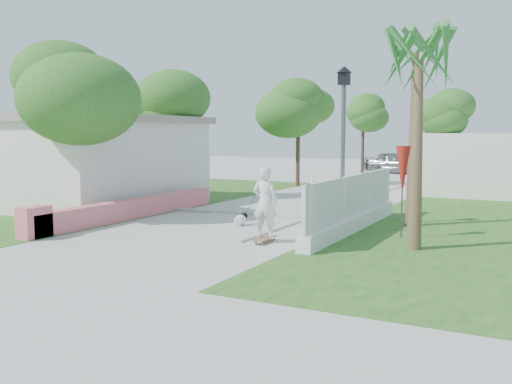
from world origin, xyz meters
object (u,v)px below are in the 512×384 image
Objects in this scene: bollard at (313,188)px; patio_umbrella at (403,171)px; street_lamp at (343,140)px; parked_car at (397,163)px; dog at (241,219)px; skateboarder at (253,204)px.

patio_umbrella is at bearing -50.09° from bollard.
patio_umbrella is at bearing -27.76° from street_lamp.
patio_umbrella is (4.60, -5.50, 1.10)m from bollard.
bollard is at bearing -164.63° from parked_car.
parked_car is (-0.91, 16.56, 0.14)m from bollard.
bollard is 1.75× the size of dog.
street_lamp is 3.29m from skateboarder.
patio_umbrella is at bearing -153.76° from parked_car.
street_lamp is 21.44m from parked_car.
dog is (0.29, -6.03, -0.35)m from bollard.
parked_car is at bearing 93.15° from bollard.
skateboarder reaches higher than parked_car.
bollard is 16.59m from parked_car.
patio_umbrella is 4.58m from dog.
dog is (-4.31, -0.53, -1.46)m from patio_umbrella.
patio_umbrella reaches higher than parked_car.
patio_umbrella is at bearing -162.55° from skateboarder.
skateboarder is at bearing -80.83° from bollard.
street_lamp is at bearing 35.59° from dog.
street_lamp is 4.07× the size of bollard.
street_lamp is 1.93× the size of patio_umbrella.
patio_umbrella is at bearing 10.16° from dog.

